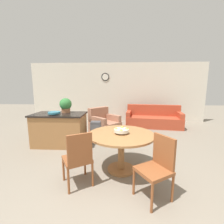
# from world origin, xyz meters

# --- Properties ---
(ground_plane) EXTENTS (24.00, 24.00, 0.00)m
(ground_plane) POSITION_xyz_m (0.00, 0.00, 0.00)
(ground_plane) COLOR gray
(wall_back) EXTENTS (8.00, 0.09, 2.70)m
(wall_back) POSITION_xyz_m (-0.00, 5.37, 1.35)
(wall_back) COLOR silver
(wall_back) RESTS_ON ground_plane
(dining_table) EXTENTS (1.25, 1.25, 0.74)m
(dining_table) POSITION_xyz_m (0.15, 1.09, 0.57)
(dining_table) COLOR #9E6B3D
(dining_table) RESTS_ON ground_plane
(dining_chair_near_left) EXTENTS (0.58, 0.58, 0.92)m
(dining_chair_near_left) POSITION_xyz_m (-0.54, 0.58, 0.50)
(dining_chair_near_left) COLOR brown
(dining_chair_near_left) RESTS_ON ground_plane
(dining_chair_near_right) EXTENTS (0.58, 0.58, 0.92)m
(dining_chair_near_right) POSITION_xyz_m (0.67, 0.40, 0.50)
(dining_chair_near_right) COLOR brown
(dining_chair_near_right) RESTS_ON ground_plane
(fruit_bowl) EXTENTS (0.28, 0.28, 0.11)m
(fruit_bowl) POSITION_xyz_m (0.15, 1.09, 0.80)
(fruit_bowl) COLOR silver
(fruit_bowl) RESTS_ON dining_table
(kitchen_island) EXTENTS (1.40, 0.83, 0.89)m
(kitchen_island) POSITION_xyz_m (-1.55, 2.33, 0.45)
(kitchen_island) COLOR #9E6B3D
(kitchen_island) RESTS_ON ground_plane
(teal_bowl) EXTENTS (0.31, 0.31, 0.07)m
(teal_bowl) POSITION_xyz_m (-1.62, 2.18, 0.94)
(teal_bowl) COLOR teal
(teal_bowl) RESTS_ON kitchen_island
(potted_plant) EXTENTS (0.33, 0.33, 0.41)m
(potted_plant) POSITION_xyz_m (-1.42, 2.52, 1.10)
(potted_plant) COLOR #A36642
(potted_plant) RESTS_ON kitchen_island
(trash_bin) EXTENTS (0.29, 0.25, 0.62)m
(trash_bin) POSITION_xyz_m (-0.57, 2.57, 0.31)
(trash_bin) COLOR #56565B
(trash_bin) RESTS_ON ground_plane
(couch) EXTENTS (2.27, 1.15, 0.87)m
(couch) POSITION_xyz_m (1.50, 4.44, 0.30)
(couch) COLOR #B24228
(couch) RESTS_ON ground_plane
(armchair) EXTENTS (1.21, 1.21, 0.87)m
(armchair) POSITION_xyz_m (-0.44, 3.53, 0.29)
(armchair) COLOR #A87056
(armchair) RESTS_ON ground_plane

